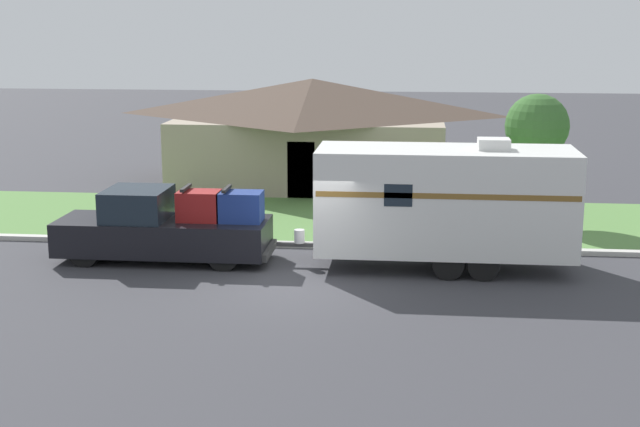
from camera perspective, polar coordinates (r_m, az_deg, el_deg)
ground_plane at (r=22.01m, az=-1.23°, el=-4.64°), size 120.00×120.00×0.00m
curb_strip at (r=25.58m, az=-0.18°, el=-2.04°), size 80.00×0.30×0.14m
lawn_strip at (r=29.12m, az=0.59°, el=-0.37°), size 80.00×7.00×0.03m
house_across_street at (r=35.82m, az=-0.49°, el=5.46°), size 11.14×8.08×4.11m
pickup_truck at (r=24.41m, az=-9.88°, el=-0.92°), size 5.81×1.98×2.06m
travel_trailer at (r=23.32m, az=8.01°, el=0.82°), size 7.74×2.41×3.46m
mailbox at (r=27.31m, az=-11.18°, el=0.72°), size 0.48×0.20×1.35m
tree_in_yard at (r=29.22m, az=13.72°, el=5.42°), size 2.03×2.03×4.13m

